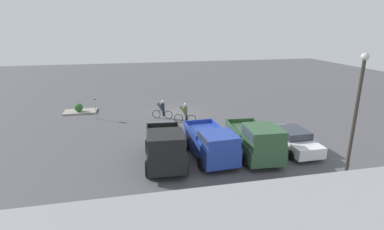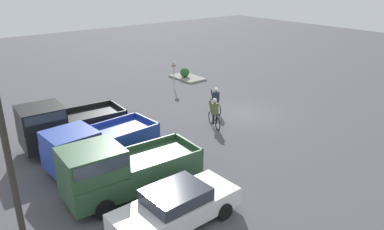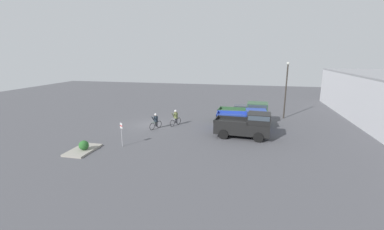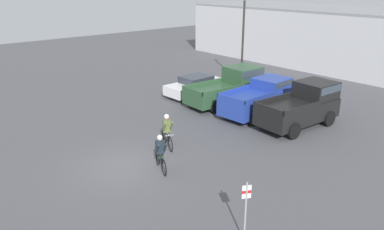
% 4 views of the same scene
% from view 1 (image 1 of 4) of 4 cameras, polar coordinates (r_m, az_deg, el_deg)
% --- Properties ---
extents(ground_plane, '(80.00, 80.00, 0.00)m').
position_cam_1_polar(ground_plane, '(27.71, -3.19, 0.20)').
color(ground_plane, '#4C4C51').
extents(sedan_0, '(2.07, 4.71, 1.42)m').
position_cam_1_polar(sedan_0, '(20.73, 18.50, -4.40)').
color(sedan_0, white).
rests_on(sedan_0, ground_plane).
extents(pickup_truck_0, '(2.55, 5.60, 2.34)m').
position_cam_1_polar(pickup_truck_0, '(18.75, 12.13, -4.60)').
color(pickup_truck_0, '#2D5133').
rests_on(pickup_truck_0, ground_plane).
extents(pickup_truck_1, '(2.50, 5.13, 2.08)m').
position_cam_1_polar(pickup_truck_1, '(18.18, 3.72, -5.29)').
color(pickup_truck_1, '#233D9E').
rests_on(pickup_truck_1, ground_plane).
extents(pickup_truck_2, '(2.59, 5.15, 2.40)m').
position_cam_1_polar(pickup_truck_2, '(17.29, -5.14, -5.97)').
color(pickup_truck_2, black).
rests_on(pickup_truck_2, ground_plane).
extents(cyclist_0, '(1.72, 0.73, 1.65)m').
position_cam_1_polar(cyclist_0, '(26.29, -5.65, 1.05)').
color(cyclist_0, black).
rests_on(cyclist_0, ground_plane).
extents(cyclist_1, '(1.76, 0.74, 1.74)m').
position_cam_1_polar(cyclist_1, '(24.94, -1.30, 0.40)').
color(cyclist_1, black).
rests_on(cyclist_1, ground_plane).
extents(fire_lane_sign, '(0.17, 0.27, 2.13)m').
position_cam_1_polar(fire_lane_sign, '(27.01, -17.93, 1.80)').
color(fire_lane_sign, '#9E9EA3').
rests_on(fire_lane_sign, ground_plane).
extents(lamppost, '(0.36, 0.36, 6.73)m').
position_cam_1_polar(lamppost, '(16.04, 28.74, 0.39)').
color(lamppost, '#2D2823').
rests_on(lamppost, ground_plane).
extents(curb_island, '(2.94, 1.76, 0.15)m').
position_cam_1_polar(curb_island, '(30.04, -20.47, 0.61)').
color(curb_island, gray).
rests_on(curb_island, ground_plane).
extents(shrub, '(0.77, 0.77, 0.77)m').
position_cam_1_polar(shrub, '(29.75, -20.79, 1.35)').
color(shrub, '#286028').
rests_on(shrub, curb_island).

